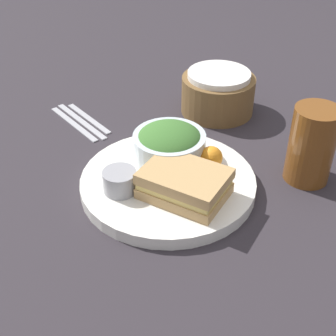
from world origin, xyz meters
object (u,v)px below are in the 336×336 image
at_px(spoon, 89,118).
at_px(sandwich, 185,184).
at_px(dressing_cup, 120,181).
at_px(knife, 81,121).
at_px(fork, 74,123).
at_px(bread_basket, 218,93).
at_px(plate, 168,183).
at_px(drink_glass, 312,145).
at_px(salad_bowl, 169,144).

bearing_deg(spoon, sandwich, 175.50).
bearing_deg(dressing_cup, knife, 154.88).
relative_size(dressing_cup, fork, 0.32).
xyz_separation_m(sandwich, bread_basket, (-0.16, 0.29, -0.00)).
distance_m(plate, dressing_cup, 0.09).
distance_m(fork, spoon, 0.04).
height_order(fork, knife, same).
distance_m(sandwich, drink_glass, 0.23).
xyz_separation_m(fork, spoon, (0.01, 0.04, 0.00)).
relative_size(drink_glass, knife, 0.75).
bearing_deg(bread_basket, dressing_cup, -78.32).
relative_size(drink_glass, fork, 0.79).
bearing_deg(plate, spoon, 168.25).
distance_m(drink_glass, bread_basket, 0.28).
xyz_separation_m(salad_bowl, dressing_cup, (0.00, -0.12, -0.01)).
bearing_deg(plate, salad_bowl, 130.44).
xyz_separation_m(sandwich, salad_bowl, (-0.09, 0.06, 0.01)).
bearing_deg(sandwich, dressing_cup, -144.09).
distance_m(plate, spoon, 0.29).
relative_size(sandwich, fork, 0.86).
bearing_deg(bread_basket, salad_bowl, -73.31).
distance_m(knife, spoon, 0.02).
height_order(plate, sandwich, sandwich).
xyz_separation_m(sandwich, fork, (-0.34, 0.04, -0.04)).
bearing_deg(plate, bread_basket, 111.35).
relative_size(plate, fork, 1.71).
bearing_deg(knife, spoon, -90.00).
xyz_separation_m(salad_bowl, knife, (-0.25, -0.00, -0.05)).
xyz_separation_m(dressing_cup, drink_glass, (0.19, 0.26, 0.03)).
bearing_deg(salad_bowl, bread_basket, 106.69).
bearing_deg(salad_bowl, plate, -49.56).
bearing_deg(knife, bread_basket, -119.86).
xyz_separation_m(dressing_cup, spoon, (-0.25, 0.14, -0.04)).
bearing_deg(sandwich, plate, 162.28).
distance_m(sandwich, fork, 0.34).
bearing_deg(spoon, bread_basket, -121.72).
distance_m(drink_glass, fork, 0.48).
relative_size(knife, spoon, 1.17).
relative_size(dressing_cup, bread_basket, 0.35).
height_order(sandwich, fork, sandwich).
bearing_deg(spoon, salad_bowl, -175.15).
relative_size(salad_bowl, knife, 0.71).
bearing_deg(drink_glass, dressing_cup, -125.98).
relative_size(sandwich, salad_bowl, 1.16).
xyz_separation_m(plate, salad_bowl, (-0.04, 0.04, 0.04)).
distance_m(plate, fork, 0.29).
xyz_separation_m(salad_bowl, drink_glass, (0.19, 0.14, 0.02)).
xyz_separation_m(drink_glass, spoon, (-0.44, -0.13, -0.07)).
distance_m(dressing_cup, fork, 0.27).
bearing_deg(dressing_cup, salad_bowl, 91.93).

